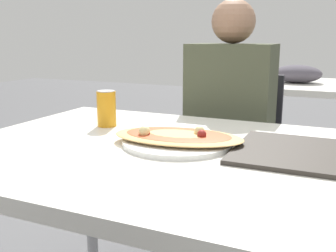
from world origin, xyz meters
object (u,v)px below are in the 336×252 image
object	(u,v)px
dining_table	(161,172)
chair_far_seated	(234,158)
soda_can	(106,109)
pizza_main	(178,138)
person_seated	(229,120)

from	to	relation	value
dining_table	chair_far_seated	world-z (taller)	chair_far_seated
chair_far_seated	soda_can	distance (m)	0.75
pizza_main	dining_table	bearing A→B (deg)	-126.82
dining_table	chair_far_seated	distance (m)	0.80
dining_table	pizza_main	distance (m)	0.11
chair_far_seated	soda_can	bearing A→B (deg)	63.72
pizza_main	soda_can	xyz separation A→B (m)	(-0.32, 0.12, 0.04)
chair_far_seated	person_seated	xyz separation A→B (m)	(-0.00, -0.11, 0.21)
chair_far_seated	soda_can	xyz separation A→B (m)	(-0.30, -0.61, 0.32)
pizza_main	chair_far_seated	bearing A→B (deg)	91.33
person_seated	pizza_main	xyz separation A→B (m)	(0.02, -0.62, 0.07)
pizza_main	soda_can	distance (m)	0.35
pizza_main	person_seated	bearing A→B (deg)	91.57
dining_table	chair_far_seated	xyz separation A→B (m)	(0.02, 0.78, -0.18)
dining_table	soda_can	xyz separation A→B (m)	(-0.29, 0.17, 0.14)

